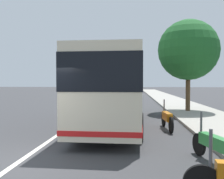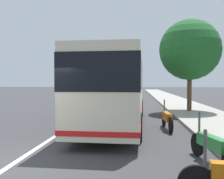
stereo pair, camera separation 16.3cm
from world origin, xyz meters
name	(u,v)px [view 1 (the left image)]	position (x,y,z in m)	size (l,w,h in m)	color
ground_plane	(17,163)	(0.00, 0.00, 0.00)	(220.00, 220.00, 0.00)	#38383A
sidewalk_curb	(200,114)	(10.00, -7.17, 0.07)	(110.00, 3.60, 0.14)	#9E998E
lane_divider_line	(88,114)	(10.00, 0.00, 0.00)	(110.00, 0.16, 0.01)	silver
coach_bus	(116,86)	(6.08, -2.15, 1.91)	(10.54, 2.77, 3.28)	beige
motorcycle_mid_row	(214,146)	(0.36, -5.03, 0.47)	(2.14, 0.61, 1.26)	black
motorcycle_by_tree	(167,119)	(5.01, -4.46, 0.49)	(2.27, 0.32, 1.29)	black
car_ahead_same_lane	(127,90)	(39.96, -1.82, 0.74)	(4.53, 2.07, 1.55)	red
car_far_distant	(104,90)	(42.39, 2.75, 0.71)	(4.73, 1.99, 1.49)	black
car_side_street	(131,89)	(46.62, -2.50, 0.69)	(3.97, 1.85, 1.48)	silver
car_oncoming	(124,92)	(29.46, -1.70, 0.69)	(3.92, 1.93, 1.42)	silver
roadside_tree_mid_block	(188,50)	(11.52, -6.73, 4.30)	(4.14, 4.14, 6.38)	brown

